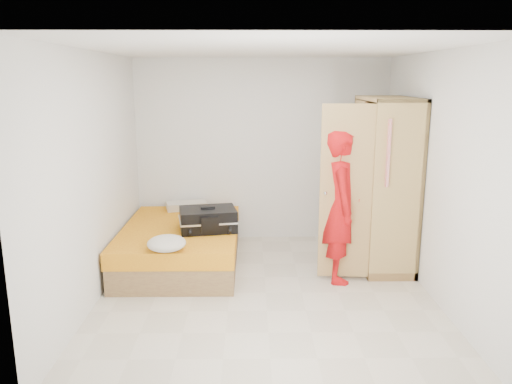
{
  "coord_description": "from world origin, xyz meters",
  "views": [
    {
      "loc": [
        -0.16,
        -5.13,
        2.32
      ],
      "look_at": [
        -0.1,
        0.64,
        1.0
      ],
      "focal_mm": 35.0,
      "sensor_mm": 36.0,
      "label": 1
    }
  ],
  "objects_px": {
    "wardrobe": "(381,188)",
    "person": "(341,206)",
    "suitcase": "(208,219)",
    "round_cushion": "(167,243)",
    "bed": "(181,245)"
  },
  "relations": [
    {
      "from": "wardrobe",
      "to": "suitcase",
      "type": "relative_size",
      "value": 2.73
    },
    {
      "from": "suitcase",
      "to": "wardrobe",
      "type": "bearing_deg",
      "value": -7.27
    },
    {
      "from": "person",
      "to": "round_cushion",
      "type": "height_order",
      "value": "person"
    },
    {
      "from": "wardrobe",
      "to": "person",
      "type": "xyz_separation_m",
      "value": [
        -0.57,
        -0.46,
        -0.11
      ]
    },
    {
      "from": "wardrobe",
      "to": "suitcase",
      "type": "height_order",
      "value": "wardrobe"
    },
    {
      "from": "wardrobe",
      "to": "person",
      "type": "distance_m",
      "value": 0.74
    },
    {
      "from": "bed",
      "to": "wardrobe",
      "type": "relative_size",
      "value": 0.96
    },
    {
      "from": "person",
      "to": "suitcase",
      "type": "relative_size",
      "value": 2.29
    },
    {
      "from": "bed",
      "to": "round_cushion",
      "type": "relative_size",
      "value": 4.8
    },
    {
      "from": "person",
      "to": "suitcase",
      "type": "bearing_deg",
      "value": 84.08
    },
    {
      "from": "person",
      "to": "wardrobe",
      "type": "bearing_deg",
      "value": -44.83
    },
    {
      "from": "bed",
      "to": "person",
      "type": "distance_m",
      "value": 2.09
    },
    {
      "from": "round_cushion",
      "to": "wardrobe",
      "type": "bearing_deg",
      "value": 18.79
    },
    {
      "from": "person",
      "to": "round_cushion",
      "type": "relative_size",
      "value": 4.2
    },
    {
      "from": "wardrobe",
      "to": "round_cushion",
      "type": "relative_size",
      "value": 4.99
    }
  ]
}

